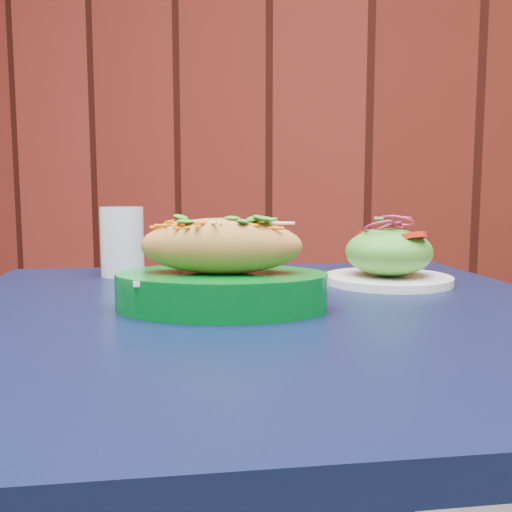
# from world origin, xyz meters

# --- Properties ---
(brick_wall) EXTENTS (4.90, 0.04, 2.80)m
(brick_wall) POSITION_xyz_m (0.00, 2.97, 1.40)
(brick_wall) COLOR #48150D
(brick_wall) RESTS_ON ground
(cafe_table) EXTENTS (1.05, 1.05, 0.75)m
(cafe_table) POSITION_xyz_m (-0.02, 1.37, 0.66)
(cafe_table) COLOR black
(cafe_table) RESTS_ON ground
(banh_mi_basket) EXTENTS (0.28, 0.21, 0.12)m
(banh_mi_basket) POSITION_xyz_m (-0.07, 1.35, 0.79)
(banh_mi_basket) COLOR #005E18
(banh_mi_basket) RESTS_ON cafe_table
(salad_plate) EXTENTS (0.19, 0.19, 0.11)m
(salad_plate) POSITION_xyz_m (0.12, 1.60, 0.79)
(salad_plate) COLOR white
(salad_plate) RESTS_ON cafe_table
(water_glass) EXTENTS (0.07, 0.07, 0.12)m
(water_glass) POSITION_xyz_m (-0.31, 1.57, 0.81)
(water_glass) COLOR silver
(water_glass) RESTS_ON cafe_table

